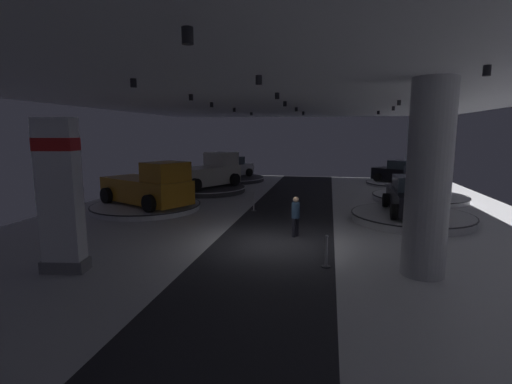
# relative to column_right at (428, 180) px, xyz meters

# --- Properties ---
(ground) EXTENTS (24.00, 44.00, 0.06)m
(ground) POSITION_rel_column_right_xyz_m (-4.64, 2.16, -2.77)
(ground) COLOR silver
(ceiling_with_spotlights) EXTENTS (24.00, 44.00, 0.39)m
(ceiling_with_spotlights) POSITION_rel_column_right_xyz_m (-4.64, 2.16, 2.80)
(ceiling_with_spotlights) COLOR silver
(column_right) EXTENTS (1.19, 1.19, 5.50)m
(column_right) POSITION_rel_column_right_xyz_m (0.00, 0.00, 0.00)
(column_right) COLOR #ADADB2
(column_right) RESTS_ON ground
(brand_sign_pylon) EXTENTS (1.35, 0.83, 4.45)m
(brand_sign_pylon) POSITION_rel_column_right_xyz_m (-10.25, -1.71, -0.45)
(brand_sign_pylon) COLOR slate
(brand_sign_pylon) RESTS_ON ground
(display_platform_far_right) EXTENTS (5.49, 5.49, 0.32)m
(display_platform_far_right) POSITION_rel_column_right_xyz_m (2.72, 12.84, -2.57)
(display_platform_far_right) COLOR silver
(display_platform_far_right) RESTS_ON ground
(display_car_far_right) EXTENTS (2.55, 4.36, 1.71)m
(display_car_far_right) POSITION_rel_column_right_xyz_m (2.73, 12.81, -1.67)
(display_car_far_right) COLOR black
(display_car_far_right) RESTS_ON display_platform_far_right
(display_platform_mid_right) EXTENTS (5.39, 5.39, 0.38)m
(display_platform_mid_right) POSITION_rel_column_right_xyz_m (1.07, 6.83, -2.54)
(display_platform_mid_right) COLOR #B7B7BC
(display_platform_mid_right) RESTS_ON ground
(display_car_mid_right) EXTENTS (2.28, 4.27, 1.71)m
(display_car_mid_right) POSITION_rel_column_right_xyz_m (1.07, 6.86, -1.61)
(display_car_mid_right) COLOR black
(display_car_mid_right) RESTS_ON display_platform_mid_right
(display_platform_far_left) EXTENTS (5.72, 5.72, 0.35)m
(display_platform_far_left) POSITION_rel_column_right_xyz_m (-11.14, 13.53, -2.56)
(display_platform_far_left) COLOR #333338
(display_platform_far_left) RESTS_ON ground
(pickup_truck_far_left) EXTENTS (4.45, 5.67, 2.30)m
(pickup_truck_far_left) POSITION_rel_column_right_xyz_m (-10.99, 13.82, -1.46)
(pickup_truck_far_left) COLOR silver
(pickup_truck_far_left) RESTS_ON display_platform_far_left
(display_platform_deep_right) EXTENTS (5.26, 5.26, 0.22)m
(display_platform_deep_right) POSITION_rel_column_right_xyz_m (2.84, 19.63, -2.62)
(display_platform_deep_right) COLOR silver
(display_platform_deep_right) RESTS_ON ground
(display_car_deep_right) EXTENTS (4.41, 4.01, 1.71)m
(display_car_deep_right) POSITION_rel_column_right_xyz_m (2.86, 19.61, -1.76)
(display_car_deep_right) COLOR black
(display_car_deep_right) RESTS_ON display_platform_deep_right
(display_platform_deep_left) EXTENTS (5.98, 5.98, 0.32)m
(display_platform_deep_left) POSITION_rel_column_right_xyz_m (-11.03, 19.82, -2.57)
(display_platform_deep_left) COLOR #333338
(display_platform_deep_left) RESTS_ON ground
(display_car_deep_left) EXTENTS (3.68, 4.54, 1.71)m
(display_car_deep_left) POSITION_rel_column_right_xyz_m (-11.01, 19.84, -1.67)
(display_car_deep_left) COLOR silver
(display_car_deep_left) RESTS_ON display_platform_deep_left
(display_platform_mid_left) EXTENTS (5.68, 5.68, 0.30)m
(display_platform_mid_left) POSITION_rel_column_right_xyz_m (-12.17, 7.06, -2.58)
(display_platform_mid_left) COLOR silver
(display_platform_mid_left) RESTS_ON ground
(pickup_truck_mid_left) EXTENTS (5.67, 4.42, 2.30)m
(pickup_truck_mid_left) POSITION_rel_column_right_xyz_m (-11.88, 6.91, -1.51)
(pickup_truck_mid_left) COLOR #B77519
(pickup_truck_mid_left) RESTS_ON display_platform_mid_left
(visitor_walking_near) EXTENTS (0.32, 0.32, 1.59)m
(visitor_walking_near) POSITION_rel_column_right_xyz_m (-3.93, 3.29, -1.84)
(visitor_walking_near) COLOR black
(visitor_walking_near) RESTS_ON ground
(stanchion_a) EXTENTS (0.28, 0.28, 1.01)m
(stanchion_a) POSITION_rel_column_right_xyz_m (-2.72, 0.06, -2.38)
(stanchion_a) COLOR #333338
(stanchion_a) RESTS_ON ground
(stanchion_b) EXTENTS (0.28, 0.28, 1.01)m
(stanchion_b) POSITION_rel_column_right_xyz_m (-6.50, 7.76, -2.38)
(stanchion_b) COLOR #333338
(stanchion_b) RESTS_ON ground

